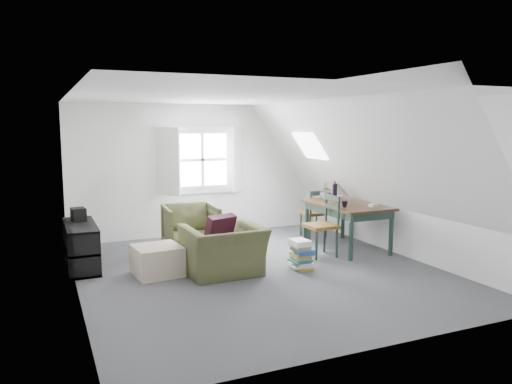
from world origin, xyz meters
name	(u,v)px	position (x,y,z in m)	size (l,w,h in m)	color
floor	(260,271)	(0.00, 0.00, 0.00)	(5.50, 5.50, 0.00)	#48484C
ceiling	(260,97)	(0.00, 0.00, 2.50)	(5.50, 5.50, 0.00)	white
wall_back	(202,170)	(0.00, 2.75, 1.25)	(5.00, 5.00, 0.00)	white
wall_front	(381,220)	(0.00, -2.75, 1.25)	(5.00, 5.00, 0.00)	white
wall_left	(73,196)	(-2.50, 0.00, 1.25)	(5.50, 5.50, 0.00)	white
wall_right	(400,179)	(2.50, 0.00, 1.25)	(5.50, 5.50, 0.00)	white
slope_left	(150,152)	(-1.55, 0.00, 1.78)	(5.50, 5.50, 0.00)	white
slope_right	(352,147)	(1.55, 0.00, 1.78)	(5.50, 5.50, 0.00)	white
dormer_window	(203,160)	(0.00, 2.68, 1.45)	(1.71, 0.35, 1.30)	white
skylight	(310,146)	(1.55, 1.30, 1.75)	(0.55, 0.75, 0.04)	white
armchair_near	(224,274)	(-0.53, 0.07, 0.00)	(1.07, 0.94, 0.70)	#434726
armchair_far	(191,251)	(-0.59, 1.51, 0.00)	(0.85, 0.88, 0.80)	#434726
throw_pillow	(220,230)	(-0.53, 0.22, 0.61)	(0.45, 0.13, 0.45)	#390F21
ottoman	(157,260)	(-1.40, 0.43, 0.21)	(0.63, 0.63, 0.42)	#B8A48F
dining_table	(347,209)	(1.92, 0.65, 0.68)	(0.94, 1.57, 0.78)	black
demijohn	(326,193)	(1.77, 1.10, 0.91)	(0.22, 0.22, 0.31)	silver
vase_twigs	(335,190)	(2.02, 1.20, 0.94)	(0.09, 0.10, 0.68)	black
cup	(345,207)	(1.67, 0.35, 0.78)	(0.10, 0.10, 0.10)	black
paper_box	(373,205)	(2.12, 0.20, 0.80)	(0.12, 0.08, 0.04)	white
dining_chair_far	(314,212)	(1.86, 1.63, 0.47)	(0.42, 0.42, 0.91)	brown
dining_chair_near	(323,225)	(1.29, 0.38, 0.52)	(0.47, 0.47, 0.99)	brown
media_shelf	(81,248)	(-2.36, 1.22, 0.30)	(0.43, 1.29, 0.66)	black
electronics_box	(78,215)	(-2.36, 1.51, 0.75)	(0.19, 0.27, 0.21)	black
magazine_stack	(301,255)	(0.61, -0.13, 0.22)	(0.33, 0.39, 0.44)	#B29933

